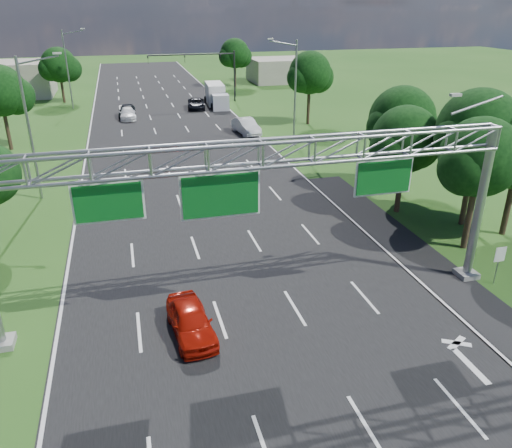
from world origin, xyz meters
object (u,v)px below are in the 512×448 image
object	(u,v)px
red_coupe	(191,321)
traffic_signal	(210,65)
sign_gantry	(263,168)
regulatory_sign	(499,258)
box_truck	(216,96)

from	to	relation	value
red_coupe	traffic_signal	bearing A→B (deg)	73.82
sign_gantry	traffic_signal	xyz separation A→B (m)	(7.15, 53.00, -1.72)
sign_gantry	red_coupe	world-z (taller)	sign_gantry
regulatory_sign	box_truck	distance (m)	51.23
red_coupe	box_truck	distance (m)	52.39
traffic_signal	sign_gantry	bearing A→B (deg)	-97.68
sign_gantry	box_truck	bearing A→B (deg)	81.67
traffic_signal	red_coupe	world-z (taller)	traffic_signal
box_truck	red_coupe	bearing A→B (deg)	-97.94
box_truck	sign_gantry	bearing A→B (deg)	-94.32
sign_gantry	box_truck	size ratio (longest dim) A/B	2.99
sign_gantry	box_truck	distance (m)	50.82
regulatory_sign	sign_gantry	bearing A→B (deg)	175.17
traffic_signal	box_truck	distance (m)	4.82
regulatory_sign	box_truck	xyz separation A→B (m)	(-4.75, 51.01, -0.10)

